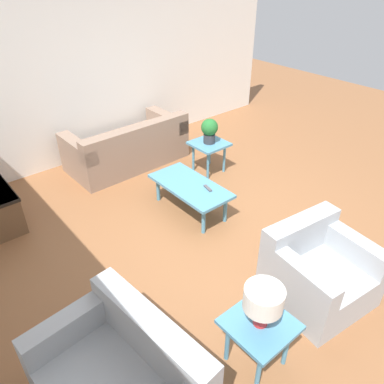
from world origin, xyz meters
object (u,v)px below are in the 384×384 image
(coffee_table, at_px, (190,187))
(side_table_lamp, at_px, (259,329))
(loveseat, at_px, (124,382))
(armchair, at_px, (317,271))
(table_lamp, at_px, (263,301))
(side_table_plant, at_px, (209,147))
(sofa, at_px, (128,148))
(potted_plant, at_px, (210,130))

(coffee_table, distance_m, side_table_lamp, 2.32)
(side_table_lamp, bearing_deg, loveseat, 69.41)
(armchair, relative_size, side_table_lamp, 1.94)
(armchair, xyz_separation_m, table_lamp, (-0.13, 1.03, 0.45))
(side_table_plant, bearing_deg, side_table_lamp, 144.73)
(coffee_table, bearing_deg, side_table_lamp, 154.13)
(side_table_lamp, bearing_deg, armchair, -82.57)
(sofa, distance_m, side_table_lamp, 3.92)
(sofa, xyz_separation_m, armchair, (-3.63, 0.06, 0.02))
(sofa, xyz_separation_m, side_table_lamp, (-3.76, 1.09, 0.13))
(side_table_plant, bearing_deg, table_lamp, 144.73)
(armchair, height_order, side_table_lamp, armchair)
(sofa, bearing_deg, armchair, 87.92)
(sofa, xyz_separation_m, coffee_table, (-1.68, 0.08, 0.07))
(potted_plant, distance_m, table_lamp, 3.35)
(sofa, height_order, table_lamp, table_lamp)
(armchair, distance_m, loveseat, 2.08)
(armchair, relative_size, coffee_table, 0.86)
(armchair, distance_m, table_lamp, 1.13)
(armchair, xyz_separation_m, coffee_table, (1.95, 0.01, 0.06))
(side_table_plant, height_order, side_table_lamp, same)
(coffee_table, relative_size, potted_plant, 2.99)
(coffee_table, distance_m, table_lamp, 2.35)
(loveseat, relative_size, side_table_lamp, 2.57)
(sofa, height_order, side_table_lamp, sofa)
(armchair, bearing_deg, table_lamp, -165.26)
(coffee_table, xyz_separation_m, potted_plant, (0.65, -0.92, 0.35))
(coffee_table, bearing_deg, table_lamp, 154.13)
(sofa, bearing_deg, coffee_table, 86.30)
(loveseat, height_order, side_table_lamp, loveseat)
(side_table_lamp, height_order, table_lamp, table_lamp)
(table_lamp, bearing_deg, armchair, -82.57)
(side_table_lamp, bearing_deg, sofa, -16.13)
(armchair, xyz_separation_m, loveseat, (0.26, 2.07, -0.01))
(side_table_lamp, bearing_deg, potted_plant, -35.27)
(coffee_table, xyz_separation_m, table_lamp, (-2.09, 1.01, 0.40))
(coffee_table, height_order, side_table_plant, side_table_plant)
(armchair, height_order, potted_plant, potted_plant)
(side_table_plant, distance_m, table_lamp, 3.37)
(table_lamp, bearing_deg, sofa, -16.13)
(sofa, distance_m, armchair, 3.63)
(coffee_table, bearing_deg, potted_plant, -54.88)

